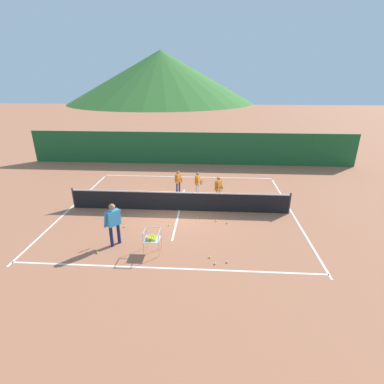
% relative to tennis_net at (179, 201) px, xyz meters
% --- Properties ---
extents(ground_plane, '(120.00, 120.00, 0.00)m').
position_rel_tennis_net_xyz_m(ground_plane, '(0.00, 0.00, -0.50)').
color(ground_plane, '#A86647').
extents(line_baseline_near, '(10.87, 0.08, 0.01)m').
position_rel_tennis_net_xyz_m(line_baseline_near, '(0.00, -4.58, -0.50)').
color(line_baseline_near, white).
rests_on(line_baseline_near, ground).
extents(line_baseline_far, '(10.87, 0.08, 0.01)m').
position_rel_tennis_net_xyz_m(line_baseline_far, '(0.00, 5.11, -0.50)').
color(line_baseline_far, white).
rests_on(line_baseline_far, ground).
extents(line_sideline_west, '(0.08, 9.68, 0.01)m').
position_rel_tennis_net_xyz_m(line_sideline_west, '(-5.43, 0.00, -0.50)').
color(line_sideline_west, white).
rests_on(line_sideline_west, ground).
extents(line_sideline_east, '(0.08, 9.68, 0.01)m').
position_rel_tennis_net_xyz_m(line_sideline_east, '(5.43, 0.00, -0.50)').
color(line_sideline_east, white).
rests_on(line_sideline_east, ground).
extents(line_service_center, '(0.08, 5.64, 0.01)m').
position_rel_tennis_net_xyz_m(line_service_center, '(0.00, 0.00, -0.50)').
color(line_service_center, white).
rests_on(line_service_center, ground).
extents(tennis_net, '(10.56, 0.08, 1.05)m').
position_rel_tennis_net_xyz_m(tennis_net, '(0.00, 0.00, 0.00)').
color(tennis_net, '#333338').
rests_on(tennis_net, ground).
extents(instructor, '(0.61, 0.83, 1.72)m').
position_rel_tennis_net_xyz_m(instructor, '(-2.14, -3.20, 0.54)').
color(instructor, '#191E4C').
rests_on(instructor, ground).
extents(student_0, '(0.41, 0.70, 1.28)m').
position_rel_tennis_net_xyz_m(student_0, '(-0.30, 2.32, 0.27)').
color(student_0, navy).
rests_on(student_0, ground).
extents(student_1, '(0.42, 0.70, 1.31)m').
position_rel_tennis_net_xyz_m(student_1, '(0.81, 2.04, 0.29)').
color(student_1, silver).
rests_on(student_1, ground).
extents(student_2, '(0.45, 0.73, 1.37)m').
position_rel_tennis_net_xyz_m(student_2, '(1.90, 1.19, 0.32)').
color(student_2, silver).
rests_on(student_2, ground).
extents(ball_cart, '(0.58, 0.58, 0.90)m').
position_rel_tennis_net_xyz_m(ball_cart, '(-0.62, -3.62, 0.09)').
color(ball_cart, '#B7B7BC').
rests_on(ball_cart, ground).
extents(tennis_ball_0, '(0.07, 0.07, 0.07)m').
position_rel_tennis_net_xyz_m(tennis_ball_0, '(1.69, -4.25, -0.47)').
color(tennis_ball_0, yellow).
rests_on(tennis_ball_0, ground).
extents(tennis_ball_1, '(0.07, 0.07, 0.07)m').
position_rel_tennis_net_xyz_m(tennis_ball_1, '(1.51, -3.87, -0.47)').
color(tennis_ball_1, yellow).
rests_on(tennis_ball_1, ground).
extents(tennis_ball_2, '(0.07, 0.07, 0.07)m').
position_rel_tennis_net_xyz_m(tennis_ball_2, '(-2.64, -3.85, -0.47)').
color(tennis_ball_2, yellow).
rests_on(tennis_ball_2, ground).
extents(tennis_ball_3, '(0.07, 0.07, 0.07)m').
position_rel_tennis_net_xyz_m(tennis_ball_3, '(2.12, -4.12, -0.47)').
color(tennis_ball_3, yellow).
rests_on(tennis_ball_3, ground).
extents(tennis_ball_4, '(0.07, 0.07, 0.07)m').
position_rel_tennis_net_xyz_m(tennis_ball_4, '(-2.20, -1.82, -0.47)').
color(tennis_ball_4, yellow).
rests_on(tennis_ball_4, ground).
extents(tennis_ball_5, '(0.07, 0.07, 0.07)m').
position_rel_tennis_net_xyz_m(tennis_ball_5, '(0.93, -0.82, -0.47)').
color(tennis_ball_5, yellow).
rests_on(tennis_ball_5, ground).
extents(tennis_ball_6, '(0.07, 0.07, 0.07)m').
position_rel_tennis_net_xyz_m(tennis_ball_6, '(-0.29, -1.57, -0.47)').
color(tennis_ball_6, yellow).
rests_on(tennis_ball_6, ground).
extents(tennis_ball_7, '(0.07, 0.07, 0.07)m').
position_rel_tennis_net_xyz_m(tennis_ball_7, '(2.26, -1.21, -0.47)').
color(tennis_ball_7, yellow).
rests_on(tennis_ball_7, ground).
extents(tennis_ball_8, '(0.07, 0.07, 0.07)m').
position_rel_tennis_net_xyz_m(tennis_ball_8, '(1.78, -1.03, -0.47)').
color(tennis_ball_8, yellow).
rests_on(tennis_ball_8, ground).
extents(windscreen_fence, '(23.91, 0.08, 2.37)m').
position_rel_tennis_net_xyz_m(windscreen_fence, '(0.00, 8.16, 0.68)').
color(windscreen_fence, '#1E5B2D').
rests_on(windscreen_fence, ground).
extents(hill_0, '(47.26, 47.26, 12.56)m').
position_rel_tennis_net_xyz_m(hill_0, '(-11.46, 65.61, 5.78)').
color(hill_0, '#38702D').
rests_on(hill_0, ground).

